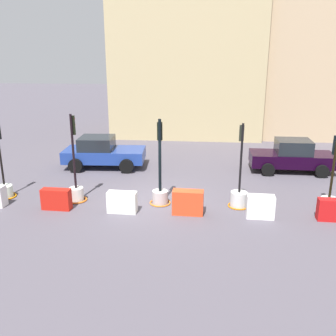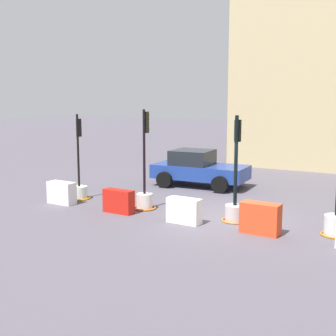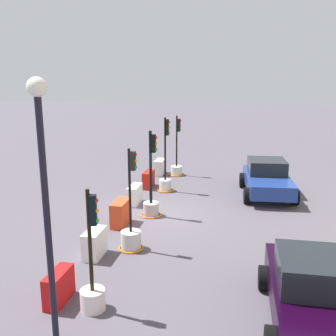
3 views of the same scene
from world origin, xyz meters
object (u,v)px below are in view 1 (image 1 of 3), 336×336
traffic_light_1 (76,187)px  construction_barrier_1 (56,199)px  construction_barrier_4 (260,207)px  traffic_light_4 (330,195)px  car_black_sedan (292,156)px  car_blue_estate (103,152)px  traffic_light_3 (239,194)px  construction_barrier_5 (332,210)px  construction_barrier_2 (122,202)px  construction_barrier_3 (188,202)px  traffic_light_0 (4,185)px  traffic_light_2 (160,188)px

traffic_light_1 → construction_barrier_1: (-0.46, -0.93, -0.19)m
construction_barrier_4 → traffic_light_1: bearing=172.7°
traffic_light_4 → construction_barrier_1: traffic_light_4 is taller
traffic_light_4 → car_black_sedan: size_ratio=0.73×
construction_barrier_4 → car_blue_estate: bearing=142.6°
traffic_light_4 → construction_barrier_4: traffic_light_4 is taller
traffic_light_1 → construction_barrier_1: bearing=-116.3°
traffic_light_3 → construction_barrier_5: traffic_light_3 is taller
car_blue_estate → construction_barrier_2: bearing=-68.1°
construction_barrier_1 → car_blue_estate: (0.26, 5.63, 0.39)m
construction_barrier_3 → car_blue_estate: 7.30m
traffic_light_4 → construction_barrier_5: (-0.16, -0.93, -0.20)m
construction_barrier_2 → traffic_light_1: bearing=155.2°
construction_barrier_3 → construction_barrier_1: bearing=-179.2°
traffic_light_1 → traffic_light_4: (9.78, 0.04, 0.01)m
traffic_light_1 → traffic_light_4: size_ratio=1.18×
traffic_light_0 → traffic_light_2: traffic_light_2 is taller
traffic_light_4 → construction_barrier_4: size_ratio=3.00×
traffic_light_0 → car_blue_estate: traffic_light_0 is taller
traffic_light_1 → construction_barrier_3: size_ratio=3.06×
construction_barrier_2 → construction_barrier_5: (7.53, 0.06, 0.00)m
traffic_light_2 → car_blue_estate: (-3.57, 4.65, 0.15)m
traffic_light_2 → construction_barrier_3: 1.47m
construction_barrier_2 → construction_barrier_4: bearing=0.6°
construction_barrier_1 → construction_barrier_4: size_ratio=1.12×
traffic_light_2 → construction_barrier_5: (6.24, -0.94, -0.24)m
traffic_light_4 → car_blue_estate: (-9.97, 4.66, 0.19)m
construction_barrier_1 → traffic_light_2: bearing=14.3°
construction_barrier_2 → car_black_sedan: bearing=38.9°
traffic_light_2 → car_black_sedan: traffic_light_2 is taller
traffic_light_1 → traffic_light_2: traffic_light_1 is taller
car_black_sedan → construction_barrier_4: bearing=-111.4°
traffic_light_2 → construction_barrier_2: size_ratio=3.07×
traffic_light_2 → construction_barrier_3: (1.14, -0.91, -0.18)m
traffic_light_2 → construction_barrier_5: size_ratio=3.30×
traffic_light_2 → construction_barrier_1: traffic_light_2 is taller
construction_barrier_3 → traffic_light_2: bearing=141.5°
traffic_light_2 → construction_barrier_4: 3.87m
traffic_light_0 → traffic_light_4: bearing=-0.2°
construction_barrier_2 → construction_barrier_3: 2.44m
traffic_light_2 → traffic_light_4: (6.40, -0.01, -0.04)m
traffic_light_0 → traffic_light_2: (6.44, -0.03, 0.14)m
traffic_light_2 → traffic_light_3: bearing=0.2°
traffic_light_2 → construction_barrier_5: traffic_light_2 is taller
construction_barrier_3 → construction_barrier_5: bearing=-0.4°
traffic_light_3 → construction_barrier_3: (-1.92, -0.92, -0.04)m
construction_barrier_2 → traffic_light_0: bearing=168.6°
traffic_light_1 → traffic_light_2: 3.38m
construction_barrier_3 → construction_barrier_5: size_ratio=1.12×
traffic_light_2 → construction_barrier_3: traffic_light_2 is taller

